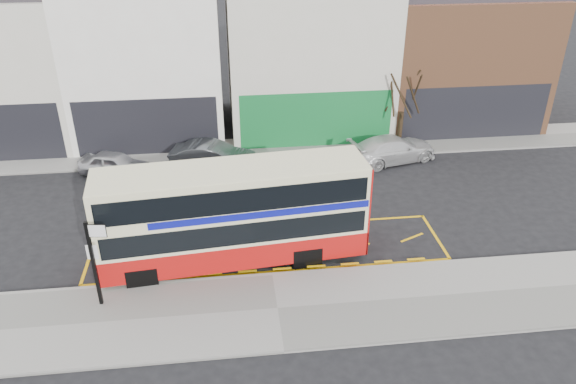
{
  "coord_description": "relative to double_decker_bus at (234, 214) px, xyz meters",
  "views": [
    {
      "loc": [
        -1.41,
        -17.11,
        12.79
      ],
      "look_at": [
        0.87,
        2.0,
        2.27
      ],
      "focal_mm": 35.0,
      "sensor_mm": 36.0,
      "label": 1
    }
  ],
  "objects": [
    {
      "name": "car_grey",
      "position": [
        -0.86,
        8.08,
        -1.36
      ],
      "size": [
        4.6,
        2.56,
        1.44
      ],
      "primitive_type": "imported",
      "rotation": [
        0.0,
        0.0,
        1.32
      ],
      "color": "#464B4F",
      "rests_on": "ground"
    },
    {
      "name": "far_pavement",
      "position": [
        1.27,
        10.11,
        -2.01
      ],
      "size": [
        50.0,
        3.0,
        0.15
      ],
      "primitive_type": "cube",
      "color": "gray",
      "rests_on": "ground"
    },
    {
      "name": "terrace_right",
      "position": [
        13.77,
        14.1,
        2.49
      ],
      "size": [
        9.0,
        8.01,
        10.3
      ],
      "color": "#965D3C",
      "rests_on": "ground"
    },
    {
      "name": "ground",
      "position": [
        1.27,
        -0.89,
        -2.08
      ],
      "size": [
        120.0,
        120.0,
        0.0
      ],
      "primitive_type": "plane",
      "color": "black",
      "rests_on": "ground"
    },
    {
      "name": "street_tree_right",
      "position": [
        9.42,
        9.85,
        1.63
      ],
      "size": [
        2.52,
        2.52,
        5.44
      ],
      "color": "#322316",
      "rests_on": "ground"
    },
    {
      "name": "terrace_left",
      "position": [
        -4.23,
        14.1,
        3.24
      ],
      "size": [
        8.0,
        8.01,
        11.8
      ],
      "color": "white",
      "rests_on": "ground"
    },
    {
      "name": "kerb",
      "position": [
        1.27,
        -1.26,
        -2.01
      ],
      "size": [
        40.0,
        0.15,
        0.15
      ],
      "primitive_type": "cube",
      "color": "gray",
      "rests_on": "ground"
    },
    {
      "name": "car_white",
      "position": [
        8.5,
        8.02,
        -1.4
      ],
      "size": [
        5.07,
        3.1,
        1.37
      ],
      "primitive_type": "imported",
      "rotation": [
        0.0,
        0.0,
        1.84
      ],
      "color": "silver",
      "rests_on": "ground"
    },
    {
      "name": "terrace_green_shop",
      "position": [
        4.77,
        14.1,
        2.99
      ],
      "size": [
        9.0,
        8.01,
        11.3
      ],
      "color": "beige",
      "rests_on": "ground"
    },
    {
      "name": "road_markings",
      "position": [
        1.27,
        0.71,
        -2.08
      ],
      "size": [
        14.0,
        3.4,
        0.01
      ],
      "primitive_type": null,
      "color": "#F0AF0C",
      "rests_on": "ground"
    },
    {
      "name": "pavement",
      "position": [
        1.27,
        -3.19,
        -2.01
      ],
      "size": [
        40.0,
        4.0,
        0.15
      ],
      "primitive_type": "cube",
      "color": "gray",
      "rests_on": "ground"
    },
    {
      "name": "car_silver",
      "position": [
        -5.69,
        7.96,
        -1.46
      ],
      "size": [
        3.93,
        2.58,
        1.24
      ],
      "primitive_type": "imported",
      "rotation": [
        0.0,
        0.0,
        1.24
      ],
      "color": "silver",
      "rests_on": "ground"
    },
    {
      "name": "double_decker_bus",
      "position": [
        0.0,
        0.0,
        0.0
      ],
      "size": [
        10.08,
        3.17,
        3.96
      ],
      "rotation": [
        0.0,
        0.0,
        0.09
      ],
      "color": "beige",
      "rests_on": "ground"
    },
    {
      "name": "bus_stop_post",
      "position": [
        -4.67,
        -2.22,
        0.02
      ],
      "size": [
        0.81,
        0.2,
        3.29
      ],
      "rotation": [
        0.0,
        0.0,
        -0.12
      ],
      "color": "black",
      "rests_on": "pavement"
    }
  ]
}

